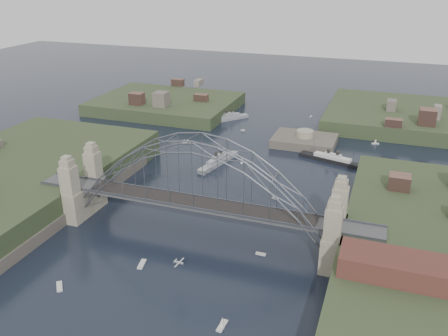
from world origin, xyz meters
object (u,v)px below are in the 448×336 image
bridge (198,188)px  naval_cruiser_near (218,161)px  wharf_shed (397,267)px  ocean_liner (332,160)px  naval_cruiser_far (229,118)px  fort_island (304,146)px

bridge → naval_cruiser_near: bearing=104.1°
wharf_shed → ocean_liner: wharf_shed is taller
bridge → naval_cruiser_far: size_ratio=5.44×
naval_cruiser_far → bridge: bearing=-75.5°
fort_island → naval_cruiser_near: 35.49m
ocean_liner → wharf_shed: bearing=-74.0°
fort_island → ocean_liner: 17.83m
fort_island → naval_cruiser_far: naval_cruiser_far is taller
bridge → naval_cruiser_far: bridge is taller
naval_cruiser_far → ocean_liner: 56.96m
naval_cruiser_far → wharf_shed: bearing=-56.9°
bridge → ocean_liner: bearing=67.2°
naval_cruiser_near → ocean_liner: 37.21m
bridge → fort_island: bridge is taller
naval_cruiser_far → ocean_liner: size_ratio=0.68×
fort_island → ocean_liner: (11.78, -13.33, 1.20)m
bridge → fort_island: bearing=80.3°
bridge → naval_cruiser_far: bearing=104.5°
naval_cruiser_near → naval_cruiser_far: bearing=105.0°
naval_cruiser_near → naval_cruiser_far: 47.86m
bridge → wharf_shed: size_ratio=4.20×
fort_island → wharf_shed: wharf_shed is taller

